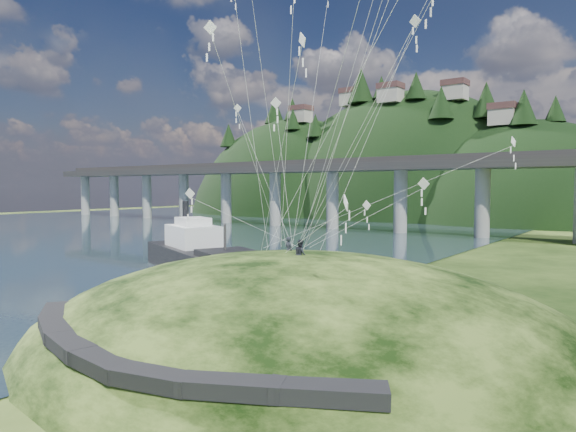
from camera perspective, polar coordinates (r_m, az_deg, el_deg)
The scene contains 10 objects.
ground at distance 35.50m, azimuth -11.27°, elevation -11.58°, with size 320.00×320.00×0.00m, color black.
water at distance 111.35m, azimuth -24.71°, elevation -1.67°, with size 240.00×240.00×0.00m, color #2D4453.
grass_hill at distance 32.25m, azimuth 1.50°, elevation -15.85°, with size 36.00×32.00×13.00m.
footpath at distance 23.44m, azimuth -17.01°, elevation -14.21°, with size 22.29×5.84×0.83m.
bridge at distance 106.52m, azimuth 7.53°, elevation 3.61°, with size 160.00×11.00×15.00m.
far_ridge at distance 161.54m, azimuth 11.22°, elevation -2.62°, with size 153.00×70.00×94.50m.
work_barge at distance 54.80m, azimuth -9.58°, elevation -4.31°, with size 21.85×13.58×7.44m.
wooden_dock at distance 42.21m, azimuth -7.44°, elevation -8.51°, with size 14.59×2.95×1.04m.
kite_flyers at distance 31.63m, azimuth 0.98°, elevation -2.53°, with size 3.24×2.75×1.93m.
kite_swarm at distance 31.69m, azimuth 7.61°, elevation 19.85°, with size 20.23×17.73×20.81m.
Camera 1 is at (25.57, -22.88, 9.08)m, focal length 32.00 mm.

